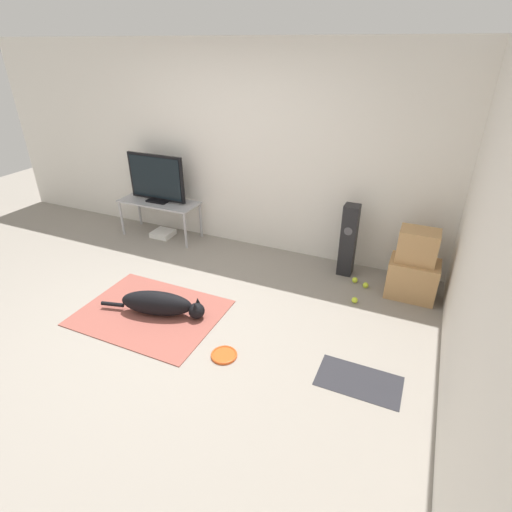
{
  "coord_description": "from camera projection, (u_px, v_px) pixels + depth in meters",
  "views": [
    {
      "loc": [
        2.17,
        -2.46,
        2.48
      ],
      "look_at": [
        0.63,
        0.99,
        0.45
      ],
      "focal_mm": 28.0,
      "sensor_mm": 36.0,
      "label": 1
    }
  ],
  "objects": [
    {
      "name": "dog",
      "position": [
        160.0,
        304.0,
        4.05
      ],
      "size": [
        1.09,
        0.4,
        0.26
      ],
      "color": "black",
      "rests_on": "area_rug"
    },
    {
      "name": "area_rug",
      "position": [
        151.0,
        313.0,
        4.14
      ],
      "size": [
        1.43,
        1.09,
        0.01
      ],
      "color": "#934C42",
      "rests_on": "ground_plane"
    },
    {
      "name": "cardboard_box_upper",
      "position": [
        418.0,
        246.0,
        4.17
      ],
      "size": [
        0.4,
        0.28,
        0.36
      ],
      "color": "tan",
      "rests_on": "cardboard_box_lower"
    },
    {
      "name": "cardboard_box_lower",
      "position": [
        412.0,
        279.0,
        4.34
      ],
      "size": [
        0.51,
        0.36,
        0.43
      ],
      "color": "tan",
      "rests_on": "ground_plane"
    },
    {
      "name": "frisbee",
      "position": [
        224.0,
        355.0,
        3.57
      ],
      "size": [
        0.24,
        0.24,
        0.03
      ],
      "color": "#DB511E",
      "rests_on": "ground_plane"
    },
    {
      "name": "tennis_ball_by_boxes",
      "position": [
        355.0,
        280.0,
        4.65
      ],
      "size": [
        0.07,
        0.07,
        0.07
      ],
      "color": "#C6E033",
      "rests_on": "ground_plane"
    },
    {
      "name": "tennis_ball_near_speaker",
      "position": [
        355.0,
        300.0,
        4.29
      ],
      "size": [
        0.07,
        0.07,
        0.07
      ],
      "color": "#C6E033",
      "rests_on": "ground_plane"
    },
    {
      "name": "door_mat",
      "position": [
        359.0,
        381.0,
        3.31
      ],
      "size": [
        0.69,
        0.39,
        0.01
      ],
      "color": "#28282D",
      "rests_on": "ground_plane"
    },
    {
      "name": "tennis_ball_loose_on_carpet",
      "position": [
        366.0,
        285.0,
        4.55
      ],
      "size": [
        0.07,
        0.07,
        0.07
      ],
      "color": "#C6E033",
      "rests_on": "ground_plane"
    },
    {
      "name": "wall_right",
      "position": [
        488.0,
        270.0,
        2.4
      ],
      "size": [
        0.06,
        8.0,
        2.55
      ],
      "color": "silver",
      "rests_on": "ground_plane"
    },
    {
      "name": "tv",
      "position": [
        156.0,
        179.0,
        5.41
      ],
      "size": [
        0.86,
        0.2,
        0.65
      ],
      "color": "black",
      "rests_on": "tv_stand"
    },
    {
      "name": "floor_speaker",
      "position": [
        348.0,
        240.0,
        4.66
      ],
      "size": [
        0.17,
        0.18,
        0.88
      ],
      "color": "black",
      "rests_on": "ground_plane"
    },
    {
      "name": "ground_plane",
      "position": [
        157.0,
        327.0,
        3.94
      ],
      "size": [
        12.0,
        12.0,
        0.0
      ],
      "primitive_type": "plane",
      "color": "gray"
    },
    {
      "name": "tv_stand",
      "position": [
        159.0,
        205.0,
        5.59
      ],
      "size": [
        1.14,
        0.45,
        0.52
      ],
      "color": "#A8A8AD",
      "rests_on": "ground_plane"
    },
    {
      "name": "wall_back",
      "position": [
        246.0,
        151.0,
        5.02
      ],
      "size": [
        8.0,
        0.06,
        2.55
      ],
      "color": "silver",
      "rests_on": "ground_plane"
    },
    {
      "name": "game_console",
      "position": [
        163.0,
        233.0,
        5.77
      ],
      "size": [
        0.29,
        0.28,
        0.07
      ],
      "color": "white",
      "rests_on": "ground_plane"
    }
  ]
}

